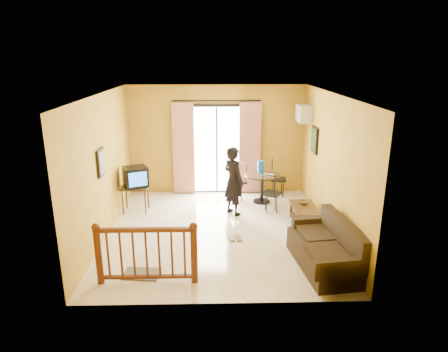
{
  "coord_description": "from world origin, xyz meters",
  "views": [
    {
      "loc": [
        -0.08,
        -7.57,
        3.51
      ],
      "look_at": [
        0.13,
        0.2,
        1.14
      ],
      "focal_mm": 32.0,
      "sensor_mm": 36.0,
      "label": 1
    }
  ],
  "objects_px": {
    "coffee_table": "(304,213)",
    "sofa": "(328,250)",
    "television": "(136,177)",
    "dining_table": "(262,180)",
    "standing_person": "(233,181)"
  },
  "relations": [
    {
      "from": "television",
      "to": "standing_person",
      "type": "bearing_deg",
      "value": -29.54
    },
    {
      "from": "sofa",
      "to": "television",
      "type": "bearing_deg",
      "value": 137.62
    },
    {
      "from": "television",
      "to": "sofa",
      "type": "height_order",
      "value": "television"
    },
    {
      "from": "television",
      "to": "standing_person",
      "type": "relative_size",
      "value": 0.41
    },
    {
      "from": "television",
      "to": "dining_table",
      "type": "bearing_deg",
      "value": -14.07
    },
    {
      "from": "dining_table",
      "to": "standing_person",
      "type": "height_order",
      "value": "standing_person"
    },
    {
      "from": "coffee_table",
      "to": "sofa",
      "type": "xyz_separation_m",
      "value": [
        0.01,
        -1.8,
        0.05
      ]
    },
    {
      "from": "television",
      "to": "standing_person",
      "type": "distance_m",
      "value": 2.23
    },
    {
      "from": "dining_table",
      "to": "sofa",
      "type": "xyz_separation_m",
      "value": [
        0.76,
        -3.19,
        -0.25
      ]
    },
    {
      "from": "television",
      "to": "sofa",
      "type": "xyz_separation_m",
      "value": [
        3.72,
        -2.65,
        -0.52
      ]
    },
    {
      "from": "television",
      "to": "sofa",
      "type": "relative_size",
      "value": 0.35
    },
    {
      "from": "sofa",
      "to": "standing_person",
      "type": "xyz_separation_m",
      "value": [
        -1.5,
        2.45,
        0.47
      ]
    },
    {
      "from": "coffee_table",
      "to": "sofa",
      "type": "relative_size",
      "value": 0.49
    },
    {
      "from": "television",
      "to": "coffee_table",
      "type": "relative_size",
      "value": 0.71
    },
    {
      "from": "dining_table",
      "to": "coffee_table",
      "type": "bearing_deg",
      "value": -61.68
    }
  ]
}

